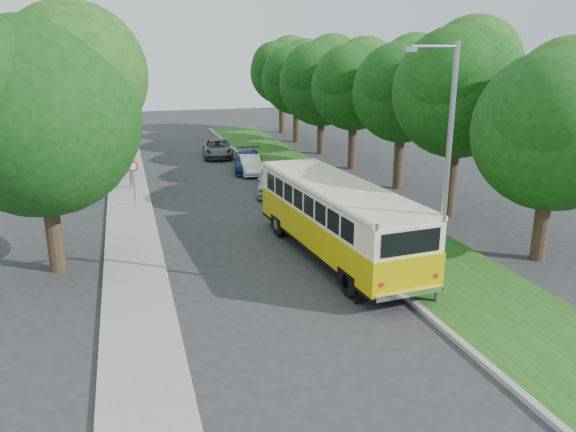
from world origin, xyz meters
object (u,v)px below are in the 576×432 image
object	(u,v)px
car_silver	(273,181)
car_blue	(249,161)
lamppost_far	(124,118)
car_grey	(218,149)
vintage_bus	(336,221)
car_white	(250,165)
lamppost_near	(445,170)

from	to	relation	value
car_silver	car_blue	bearing A→B (deg)	105.60
lamppost_far	car_grey	world-z (taller)	lamppost_far
lamppost_far	car_blue	bearing A→B (deg)	22.07
vintage_bus	car_silver	distance (m)	10.59
car_white	car_grey	bearing A→B (deg)	102.88
vintage_bus	car_grey	xyz separation A→B (m)	(-0.84, 22.48, -0.87)
vintage_bus	lamppost_far	bearing A→B (deg)	113.61
lamppost_far	car_white	bearing A→B (deg)	16.60
lamppost_far	vintage_bus	world-z (taller)	lamppost_far
car_silver	car_white	size ratio (longest dim) A/B	1.15
car_blue	lamppost_far	bearing A→B (deg)	-146.10
lamppost_far	lamppost_near	bearing A→B (deg)	-64.29
car_blue	car_grey	distance (m)	5.76
car_white	lamppost_near	bearing A→B (deg)	-82.55
vintage_bus	car_white	world-z (taller)	vintage_bus
car_white	car_grey	xyz separation A→B (m)	(-1.03, 6.50, 0.03)
lamppost_near	lamppost_far	bearing A→B (deg)	115.71
car_blue	car_white	bearing A→B (deg)	-84.04
car_silver	car_white	world-z (taller)	car_silver
lamppost_near	car_white	size ratio (longest dim) A/B	2.16
lamppost_far	car_grey	size ratio (longest dim) A/B	1.62
car_white	car_blue	xyz separation A→B (m)	(0.09, 0.85, 0.05)
car_blue	car_grey	bearing A→B (deg)	113.01
lamppost_far	car_blue	size ratio (longest dim) A/B	1.64
lamppost_far	car_silver	xyz separation A→B (m)	(7.70, -3.15, -3.39)
lamppost_far	car_silver	world-z (taller)	lamppost_far
car_blue	car_grey	size ratio (longest dim) A/B	0.99
lamppost_near	car_grey	bearing A→B (deg)	94.87
lamppost_near	car_silver	size ratio (longest dim) A/B	1.89
vintage_bus	car_blue	world-z (taller)	vintage_bus
car_blue	car_grey	xyz separation A→B (m)	(-1.12, 5.65, -0.02)
vintage_bus	car_blue	size ratio (longest dim) A/B	2.24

